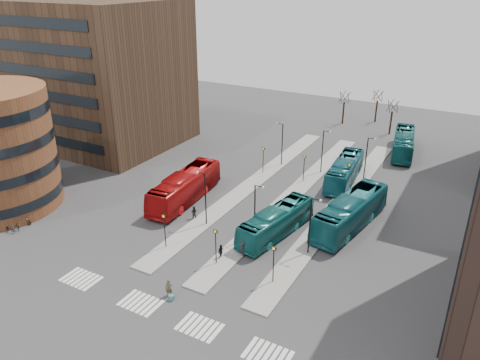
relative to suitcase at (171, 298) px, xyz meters
The scene contains 22 objects.
ground 5.68m from the suitcase, 100.87° to the right, with size 160.00×160.00×0.00m, color #313133.
island_left 24.95m from the suitcase, 101.73° to the left, with size 2.50×45.00×0.15m, color gray.
island_mid 24.44m from the suitcase, 87.82° to the left, with size 2.50×45.00×0.15m, color gray.
island_right 25.39m from the suitcase, 74.16° to the left, with size 2.50×45.00×0.15m, color gray.
suitcase is the anchor object (origin of this frame).
red_bus 19.12m from the suitcase, 121.52° to the left, with size 3.06×13.06×3.64m, color #A60C0E.
teal_bus_a 14.66m from the suitcase, 77.47° to the left, with size 2.60×11.10×3.09m, color #125D5D.
teal_bus_b 31.41m from the suitcase, 80.31° to the left, with size 2.76×11.79×3.28m, color #155E6C.
teal_bus_c 21.93m from the suitcase, 64.24° to the left, with size 3.06×13.10×3.65m, color #135A63.
teal_bus_d 46.82m from the suitcase, 77.83° to the left, with size 2.84×12.15×3.39m, color #115659.
traveller 0.86m from the suitcase, 142.31° to the left, with size 0.60×0.40×1.66m, color #47442A.
commuter_a 14.51m from the suitcase, 116.54° to the left, with size 0.74×0.58×1.52m, color black.
commuter_b 7.52m from the suitcase, 86.84° to the left, with size 0.92×0.38×1.57m, color black.
commuter_c 9.16m from the suitcase, 76.61° to the left, with size 1.10×0.63×1.71m, color black.
bicycle_near 22.08m from the suitcase, behind, with size 0.53×1.51×0.80m, color gray.
bicycle_mid 22.23m from the suitcase, behind, with size 0.47×1.67×1.00m, color gray.
bicycle_far 22.13m from the suitcase, behind, with size 0.56×1.62×0.85m, color gray.
crosswalk_stripes 1.73m from the suitcase, 66.65° to the right, with size 22.35×2.40×0.01m.
office_block 46.39m from the suitcase, 140.99° to the left, with size 25.00×20.12×22.00m.
sign_poles 17.57m from the suitcase, 88.26° to the left, with size 12.45×22.12×3.65m.
lamp_posts 22.72m from the suitcase, 86.00° to the left, with size 14.04×20.24×6.12m.
bare_trees 57.17m from the suitcase, 88.40° to the left, with size 10.97×8.14×5.90m.
Camera 1 is at (21.91, -19.77, 25.72)m, focal length 35.00 mm.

